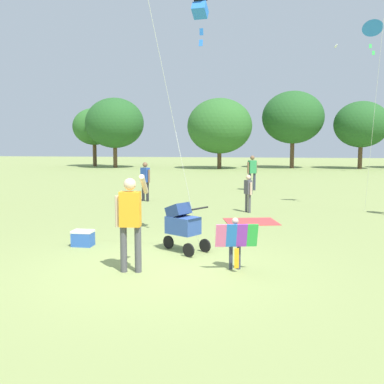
# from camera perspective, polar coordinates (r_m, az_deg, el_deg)

# --- Properties ---
(ground_plane) EXTENTS (120.00, 120.00, 0.00)m
(ground_plane) POSITION_cam_1_polar(r_m,az_deg,el_deg) (8.26, -3.98, -9.65)
(ground_plane) COLOR #849351
(treeline_distant) EXTENTS (38.39, 7.15, 6.72)m
(treeline_distant) POSITION_cam_1_polar(r_m,az_deg,el_deg) (39.92, 12.21, 8.77)
(treeline_distant) COLOR brown
(treeline_distant) RESTS_ON ground
(child_with_butterfly_kite) EXTENTS (0.76, 0.41, 0.94)m
(child_with_butterfly_kite) POSITION_cam_1_polar(r_m,az_deg,el_deg) (8.03, 5.56, -5.91)
(child_with_butterfly_kite) COLOR #33384C
(child_with_butterfly_kite) RESTS_ON ground
(person_adult_flyer) EXTENTS (0.54, 0.54, 1.73)m
(person_adult_flyer) POSITION_cam_1_polar(r_m,az_deg,el_deg) (7.86, -7.86, -3.04)
(person_adult_flyer) COLOR #4C4C51
(person_adult_flyer) RESTS_ON ground
(stroller) EXTENTS (1.08, 0.87, 1.03)m
(stroller) POSITION_cam_1_polar(r_m,az_deg,el_deg) (9.32, -1.26, -3.96)
(stroller) COLOR black
(stroller) RESTS_ON ground
(kite_adult_black) EXTENTS (0.86, 2.15, 5.53)m
(kite_adult_black) POSITION_cam_1_polar(r_m,az_deg,el_deg) (10.02, 1.00, 22.99)
(kite_adult_black) COLOR black
(kite_adult_black) RESTS_ON ground
(kite_orange_delta) EXTENTS (0.68, 2.02, 6.13)m
(kite_orange_delta) POSITION_cam_1_polar(r_m,az_deg,el_deg) (16.15, 22.02, 18.60)
(kite_orange_delta) COLOR blue
(kite_orange_delta) RESTS_ON ground
(person_red_shirt) EXTENTS (0.28, 0.34, 1.22)m
(person_red_shirt) POSITION_cam_1_polar(r_m,az_deg,el_deg) (14.62, 7.16, 0.20)
(person_red_shirt) COLOR #4C4C51
(person_red_shirt) RESTS_ON ground
(person_couple_left) EXTENTS (0.43, 0.34, 1.51)m
(person_couple_left) POSITION_cam_1_polar(r_m,az_deg,el_deg) (17.37, -5.98, 1.75)
(person_couple_left) COLOR #232328
(person_couple_left) RESTS_ON ground
(person_back_turned) EXTENTS (0.47, 0.37, 1.65)m
(person_back_turned) POSITION_cam_1_polar(r_m,az_deg,el_deg) (21.35, 7.68, 2.81)
(person_back_turned) COLOR #33384C
(person_back_turned) RESTS_ON ground
(picnic_blanket) EXTENTS (1.69, 1.53, 0.02)m
(picnic_blanket) POSITION_cam_1_polar(r_m,az_deg,el_deg) (12.98, 7.54, -3.76)
(picnic_blanket) COLOR #CC3D3D
(picnic_blanket) RESTS_ON ground
(cooler_box) EXTENTS (0.45, 0.33, 0.35)m
(cooler_box) POSITION_cam_1_polar(r_m,az_deg,el_deg) (10.18, -13.73, -5.72)
(cooler_box) COLOR #2D5BB7
(cooler_box) RESTS_ON ground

